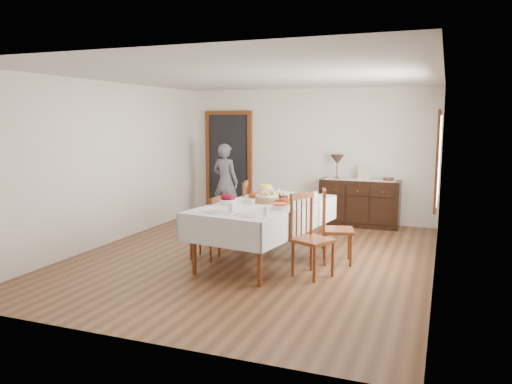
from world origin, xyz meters
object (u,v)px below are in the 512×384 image
(dining_table, at_px, (265,210))
(person, at_px, (225,179))
(chair_right_near, at_px, (310,235))
(chair_right_far, at_px, (334,226))
(chair_left_near, at_px, (208,228))
(chair_left_far, at_px, (237,214))
(table_lamp, at_px, (337,160))
(sideboard, at_px, (360,203))

(dining_table, xyz_separation_m, person, (-1.73, 2.46, 0.08))
(dining_table, distance_m, person, 3.01)
(chair_right_near, relative_size, chair_right_far, 1.03)
(chair_left_near, distance_m, chair_right_near, 1.59)
(chair_right_far, bearing_deg, dining_table, 90.28)
(chair_left_near, relative_size, chair_left_far, 0.87)
(chair_right_far, distance_m, table_lamp, 2.72)
(chair_right_near, distance_m, chair_right_far, 0.72)
(chair_right_near, xyz_separation_m, sideboard, (0.10, 3.29, -0.10))
(dining_table, bearing_deg, chair_right_far, 23.64)
(chair_right_near, height_order, chair_right_far, chair_right_near)
(chair_right_near, bearing_deg, table_lamp, 32.20)
(chair_left_near, height_order, table_lamp, table_lamp)
(person, bearing_deg, chair_right_near, 139.98)
(chair_left_near, distance_m, person, 2.86)
(dining_table, bearing_deg, chair_right_near, -21.78)
(dining_table, height_order, chair_right_far, chair_right_far)
(person, bearing_deg, chair_left_far, 128.34)
(chair_left_near, height_order, person, person)
(sideboard, bearing_deg, chair_left_near, -118.76)
(sideboard, distance_m, table_lamp, 0.91)
(chair_left_near, relative_size, chair_right_near, 0.85)
(table_lamp, bearing_deg, chair_left_near, -112.02)
(chair_right_far, xyz_separation_m, person, (-2.67, 2.21, 0.29))
(chair_left_near, bearing_deg, person, -162.99)
(person, relative_size, table_lamp, 3.55)
(chair_left_far, bearing_deg, table_lamp, 139.46)
(dining_table, height_order, person, person)
(dining_table, xyz_separation_m, chair_right_near, (0.77, -0.46, -0.19))
(chair_right_far, bearing_deg, sideboard, -13.20)
(table_lamp, bearing_deg, chair_right_near, -84.07)
(chair_left_far, relative_size, chair_right_near, 0.98)
(chair_right_near, xyz_separation_m, person, (-2.50, 2.92, 0.27))
(chair_left_far, xyz_separation_m, person, (-1.05, 1.89, 0.29))
(chair_left_near, bearing_deg, sideboard, 148.99)
(chair_right_far, distance_m, sideboard, 2.58)
(chair_right_near, distance_m, table_lamp, 3.37)
(chair_left_near, distance_m, chair_left_far, 0.80)
(chair_right_near, height_order, table_lamp, table_lamp)
(person, bearing_deg, chair_right_far, 149.65)
(chair_right_far, bearing_deg, person, 35.78)
(chair_right_far, xyz_separation_m, sideboard, (-0.06, 2.58, -0.08))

